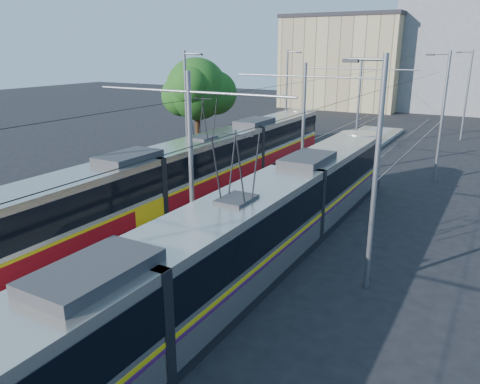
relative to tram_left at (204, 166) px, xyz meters
The scene contains 13 objects.
ground 14.77m from the tram_left, 75.80° to the right, with size 160.00×160.00×0.00m, color black.
platform 4.80m from the tram_left, 37.60° to the left, with size 4.00×50.00×0.30m, color gray.
tactile_strip_left 3.78m from the tram_left, 52.21° to the left, with size 0.70×50.00×0.01m, color gray.
tactile_strip_right 5.93m from the tram_left, 28.77° to the left, with size 0.70×50.00×0.01m, color gray.
rails 4.85m from the tram_left, 37.60° to the left, with size 8.71×70.00×0.03m.
tram_left is the anchor object (origin of this frame).
tram_right 11.29m from the tram_left, 50.37° to the right, with size 2.43×31.30×5.50m.
catenary 4.57m from the tram_left, ahead, with size 9.20×70.00×7.00m.
street_lamps 8.06m from the tram_left, 62.01° to the left, with size 15.18×38.22×8.00m.
shelter 5.19m from the tram_left, 21.98° to the left, with size 0.83×1.06×2.06m.
tree 10.87m from the tram_left, 124.68° to the left, with size 5.16×4.77×7.49m.
building_left 46.44m from the tram_left, 97.96° to the left, with size 16.32×12.24×12.54m.
building_centre 51.03m from the tram_left, 79.08° to the left, with size 18.36×14.28×15.15m.
Camera 1 is at (11.02, -7.19, 8.14)m, focal length 35.00 mm.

